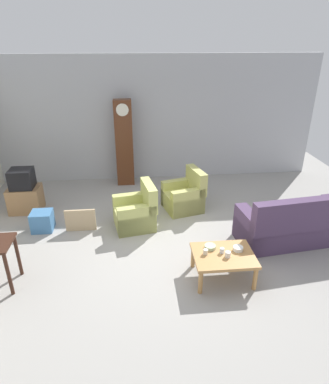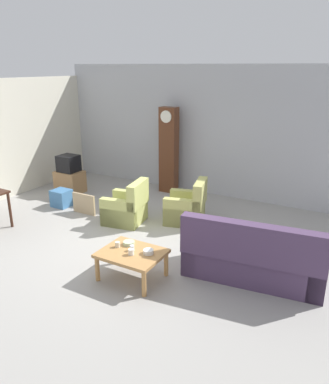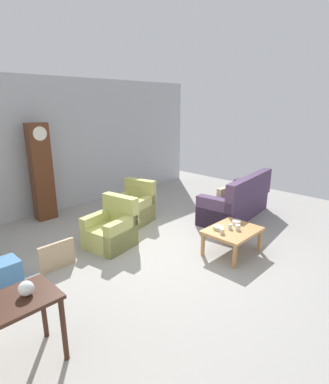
{
  "view_description": "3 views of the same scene",
  "coord_description": "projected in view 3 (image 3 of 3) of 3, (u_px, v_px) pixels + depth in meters",
  "views": [
    {
      "loc": [
        -0.66,
        -5.09,
        3.56
      ],
      "look_at": [
        -0.1,
        0.65,
        0.87
      ],
      "focal_mm": 31.22,
      "sensor_mm": 36.0,
      "label": 1
    },
    {
      "loc": [
        3.65,
        -5.07,
        3.15
      ],
      "look_at": [
        0.44,
        0.6,
        0.95
      ],
      "focal_mm": 34.94,
      "sensor_mm": 36.0,
      "label": 2
    },
    {
      "loc": [
        -3.7,
        -3.48,
        2.6
      ],
      "look_at": [
        0.24,
        0.38,
        0.98
      ],
      "focal_mm": 28.42,
      "sensor_mm": 36.0,
      "label": 3
    }
  ],
  "objects": [
    {
      "name": "ground_plane",
      "position": [
        170.0,
        249.0,
        5.6
      ],
      "size": [
        10.4,
        10.4,
        0.0
      ],
      "primitive_type": "plane",
      "color": "#999691"
    },
    {
      "name": "framed_picture_leaning",
      "position": [
        57.0,
        256.0,
        4.89
      ],
      "size": [
        0.6,
        0.05,
        0.46
      ],
      "primitive_type": "cube",
      "color": "tan",
      "rests_on": "ground_plane"
    },
    {
      "name": "glass_dome_cloche",
      "position": [
        26.0,
        288.0,
        2.97
      ],
      "size": [
        0.15,
        0.15,
        0.15
      ],
      "primitive_type": "sphere",
      "color": "silver",
      "rests_on": "console_table_dark"
    },
    {
      "name": "storage_box_blue",
      "position": [
        5.0,
        274.0,
        4.44
      ],
      "size": [
        0.41,
        0.38,
        0.4
      ],
      "primitive_type": "cube",
      "color": "teal",
      "rests_on": "ground_plane"
    },
    {
      "name": "cup_cream_tall",
      "position": [
        222.0,
        231.0,
        5.18
      ],
      "size": [
        0.08,
        0.08,
        0.09
      ],
      "primitive_type": "cylinder",
      "color": "beige",
      "rests_on": "coffee_table_wood"
    },
    {
      "name": "bowl_white_stacked",
      "position": [
        236.0,
        222.0,
        5.58
      ],
      "size": [
        0.16,
        0.16,
        0.07
      ],
      "primitive_type": "cylinder",
      "color": "white",
      "rests_on": "coffee_table_wood"
    },
    {
      "name": "grandfather_clock",
      "position": [
        41.0,
        172.0,
        6.81
      ],
      "size": [
        0.44,
        0.3,
        2.19
      ],
      "color": "#562D19",
      "rests_on": "ground_plane"
    },
    {
      "name": "armchair_olive_near",
      "position": [
        111.0,
        230.0,
        5.68
      ],
      "size": [
        0.91,
        0.89,
        0.92
      ],
      "color": "#B7BC66",
      "rests_on": "ground_plane"
    },
    {
      "name": "coffee_table_wood",
      "position": [
        232.0,
        233.0,
        5.39
      ],
      "size": [
        0.96,
        0.76,
        0.45
      ],
      "color": "#B27F47",
      "rests_on": "ground_plane"
    },
    {
      "name": "cup_blue_rimmed",
      "position": [
        230.0,
        227.0,
        5.37
      ],
      "size": [
        0.07,
        0.07,
        0.09
      ],
      "primitive_type": "cylinder",
      "color": "silver",
      "rests_on": "coffee_table_wood"
    },
    {
      "name": "armchair_olive_far",
      "position": [
        134.0,
        208.0,
        6.87
      ],
      "size": [
        0.96,
        0.94,
        0.92
      ],
      "color": "tan",
      "rests_on": "ground_plane"
    },
    {
      "name": "cup_white_porcelain",
      "position": [
        238.0,
        227.0,
        5.33
      ],
      "size": [
        0.09,
        0.09,
        0.09
      ],
      "primitive_type": "cylinder",
      "color": "white",
      "rests_on": "coffee_table_wood"
    },
    {
      "name": "couch_floral",
      "position": [
        237.0,
        202.0,
        7.12
      ],
      "size": [
        2.19,
        1.12,
        1.04
      ],
      "color": "#4C3856",
      "rests_on": "ground_plane"
    },
    {
      "name": "bowl_shallow_green",
      "position": [
        218.0,
        228.0,
        5.36
      ],
      "size": [
        0.19,
        0.19,
        0.06
      ],
      "primitive_type": "cylinder",
      "color": "#B2C69E",
      "rests_on": "coffee_table_wood"
    },
    {
      "name": "garage_door_wall",
      "position": [
        66.0,
        145.0,
        7.57
      ],
      "size": [
        8.4,
        0.16,
        3.2
      ],
      "primitive_type": "cube",
      "color": "#ADAFB5",
      "rests_on": "ground_plane"
    }
  ]
}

